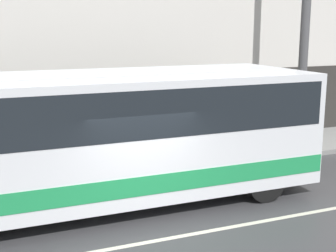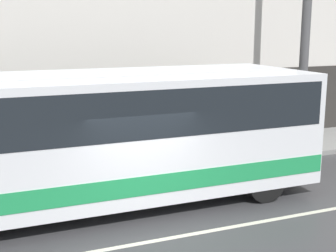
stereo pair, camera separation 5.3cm
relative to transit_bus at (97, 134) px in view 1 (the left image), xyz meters
name	(u,v)px [view 1 (the left image)]	position (x,y,z in m)	size (l,w,h in m)	color
ground_plane	(159,240)	(0.70, -2.19, -1.88)	(60.00, 60.00, 0.00)	#38383A
sidewalk	(95,166)	(0.70, 3.33, -1.80)	(60.00, 3.05, 0.17)	gray
lane_stripe	(159,240)	(0.70, -2.19, -1.88)	(54.00, 0.14, 0.01)	beige
transit_bus	(97,134)	(0.00, 0.00, 0.00)	(11.30, 2.58, 3.34)	silver
utility_pole_near	(306,19)	(7.65, 2.24, 2.74)	(0.30, 0.30, 8.91)	#4C4C4F
pedestrian_waiting	(94,138)	(0.74, 3.49, -0.94)	(0.36, 0.36, 1.66)	navy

